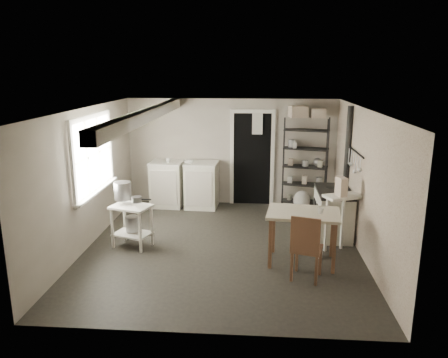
# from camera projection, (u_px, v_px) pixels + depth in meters

# --- Properties ---
(floor) EXTENTS (5.00, 5.00, 0.00)m
(floor) POSITION_uv_depth(u_px,v_px,m) (223.00, 247.00, 7.35)
(floor) COLOR black
(floor) RESTS_ON ground
(ceiling) EXTENTS (5.00, 5.00, 0.00)m
(ceiling) POSITION_uv_depth(u_px,v_px,m) (223.00, 109.00, 6.78)
(ceiling) COLOR silver
(ceiling) RESTS_ON wall_back
(wall_back) EXTENTS (4.50, 0.02, 2.30)m
(wall_back) POSITION_uv_depth(u_px,v_px,m) (231.00, 152.00, 9.48)
(wall_back) COLOR #AAA091
(wall_back) RESTS_ON ground
(wall_front) EXTENTS (4.50, 0.02, 2.30)m
(wall_front) POSITION_uv_depth(u_px,v_px,m) (205.00, 238.00, 4.65)
(wall_front) COLOR #AAA091
(wall_front) RESTS_ON ground
(wall_left) EXTENTS (0.02, 5.00, 2.30)m
(wall_left) POSITION_uv_depth(u_px,v_px,m) (87.00, 178.00, 7.23)
(wall_left) COLOR #AAA091
(wall_left) RESTS_ON ground
(wall_right) EXTENTS (0.02, 5.00, 2.30)m
(wall_right) POSITION_uv_depth(u_px,v_px,m) (364.00, 183.00, 6.90)
(wall_right) COLOR #AAA091
(wall_right) RESTS_ON ground
(window) EXTENTS (0.12, 1.76, 1.28)m
(window) POSITION_uv_depth(u_px,v_px,m) (92.00, 155.00, 7.33)
(window) COLOR white
(window) RESTS_ON wall_left
(doorway) EXTENTS (0.96, 0.10, 2.08)m
(doorway) POSITION_uv_depth(u_px,v_px,m) (252.00, 159.00, 9.46)
(doorway) COLOR white
(doorway) RESTS_ON ground
(ceiling_beam) EXTENTS (0.18, 5.00, 0.18)m
(ceiling_beam) POSITION_uv_depth(u_px,v_px,m) (147.00, 115.00, 6.89)
(ceiling_beam) COLOR white
(ceiling_beam) RESTS_ON ceiling
(wallpaper_panel) EXTENTS (0.01, 5.00, 2.30)m
(wallpaper_panel) POSITION_uv_depth(u_px,v_px,m) (364.00, 183.00, 6.90)
(wallpaper_panel) COLOR #C3B49E
(wallpaper_panel) RESTS_ON wall_right
(utensil_rail) EXTENTS (0.06, 1.20, 0.44)m
(utensil_rail) POSITION_uv_depth(u_px,v_px,m) (354.00, 151.00, 7.39)
(utensil_rail) COLOR #B6B6B9
(utensil_rail) RESTS_ON wall_right
(prep_table) EXTENTS (0.73, 0.62, 0.72)m
(prep_table) POSITION_uv_depth(u_px,v_px,m) (132.00, 224.00, 7.27)
(prep_table) COLOR white
(prep_table) RESTS_ON ground
(stockpot) EXTENTS (0.32, 0.32, 0.30)m
(stockpot) POSITION_uv_depth(u_px,v_px,m) (123.00, 191.00, 7.25)
(stockpot) COLOR #B6B6B9
(stockpot) RESTS_ON prep_table
(saucepan) EXTENTS (0.19, 0.19, 0.09)m
(saucepan) POSITION_uv_depth(u_px,v_px,m) (137.00, 199.00, 7.08)
(saucepan) COLOR #B6B6B9
(saucepan) RESTS_ON prep_table
(bucket) EXTENTS (0.30, 0.30, 0.25)m
(bucket) POSITION_uv_depth(u_px,v_px,m) (133.00, 224.00, 7.32)
(bucket) COLOR #B6B6B9
(bucket) RESTS_ON prep_table
(base_cabinets) EXTENTS (1.53, 0.72, 0.98)m
(base_cabinets) POSITION_uv_depth(u_px,v_px,m) (185.00, 186.00, 9.41)
(base_cabinets) COLOR beige
(base_cabinets) RESTS_ON ground
(mixing_bowl) EXTENTS (0.29, 0.29, 0.07)m
(mixing_bowl) POSITION_uv_depth(u_px,v_px,m) (189.00, 164.00, 9.19)
(mixing_bowl) COLOR silver
(mixing_bowl) RESTS_ON base_cabinets
(counter_cup) EXTENTS (0.12, 0.12, 0.09)m
(counter_cup) POSITION_uv_depth(u_px,v_px,m) (168.00, 163.00, 9.26)
(counter_cup) COLOR silver
(counter_cup) RESTS_ON base_cabinets
(shelf_rack) EXTENTS (0.98, 0.56, 1.94)m
(shelf_rack) POSITION_uv_depth(u_px,v_px,m) (305.00, 164.00, 9.23)
(shelf_rack) COLOR black
(shelf_rack) RESTS_ON ground
(shelf_jar) EXTENTS (0.09, 0.09, 0.18)m
(shelf_jar) POSITION_uv_depth(u_px,v_px,m) (294.00, 145.00, 9.11)
(shelf_jar) COLOR silver
(shelf_jar) RESTS_ON shelf_rack
(storage_box_a) EXTENTS (0.40, 0.37, 0.23)m
(storage_box_a) POSITION_uv_depth(u_px,v_px,m) (298.00, 114.00, 8.96)
(storage_box_a) COLOR beige
(storage_box_a) RESTS_ON shelf_rack
(storage_box_b) EXTENTS (0.30, 0.29, 0.19)m
(storage_box_b) POSITION_uv_depth(u_px,v_px,m) (318.00, 115.00, 8.92)
(storage_box_b) COLOR beige
(storage_box_b) RESTS_ON shelf_rack
(stove) EXTENTS (0.60, 1.07, 0.83)m
(stove) POSITION_uv_depth(u_px,v_px,m) (333.00, 212.00, 7.77)
(stove) COLOR beige
(stove) RESTS_ON ground
(stovepipe) EXTENTS (0.11, 0.11, 1.39)m
(stovepipe) POSITION_uv_depth(u_px,v_px,m) (348.00, 144.00, 7.85)
(stovepipe) COLOR black
(stovepipe) RESTS_ON stove
(side_ledge) EXTENTS (0.68, 0.54, 0.93)m
(side_ledge) POSITION_uv_depth(u_px,v_px,m) (341.00, 224.00, 7.16)
(side_ledge) COLOR white
(side_ledge) RESTS_ON ground
(oats_box) EXTENTS (0.18, 0.23, 0.30)m
(oats_box) POSITION_uv_depth(u_px,v_px,m) (341.00, 191.00, 6.97)
(oats_box) COLOR beige
(oats_box) RESTS_ON side_ledge
(work_table) EXTENTS (1.15, 0.87, 0.82)m
(work_table) POSITION_uv_depth(u_px,v_px,m) (302.00, 239.00, 6.67)
(work_table) COLOR beige
(work_table) RESTS_ON ground
(table_cup) EXTENTS (0.11, 0.11, 0.09)m
(table_cup) POSITION_uv_depth(u_px,v_px,m) (320.00, 214.00, 6.49)
(table_cup) COLOR silver
(table_cup) RESTS_ON work_table
(chair) EXTENTS (0.51, 0.52, 0.97)m
(chair) POSITION_uv_depth(u_px,v_px,m) (307.00, 246.00, 6.12)
(chair) COLOR brown
(chair) RESTS_ON ground
(flour_sack) EXTENTS (0.45, 0.42, 0.42)m
(flour_sack) POSITION_uv_depth(u_px,v_px,m) (302.00, 199.00, 9.20)
(flour_sack) COLOR beige
(flour_sack) RESTS_ON ground
(floor_crock) EXTENTS (0.15, 0.15, 0.14)m
(floor_crock) POSITION_uv_depth(u_px,v_px,m) (319.00, 253.00, 6.91)
(floor_crock) COLOR silver
(floor_crock) RESTS_ON ground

